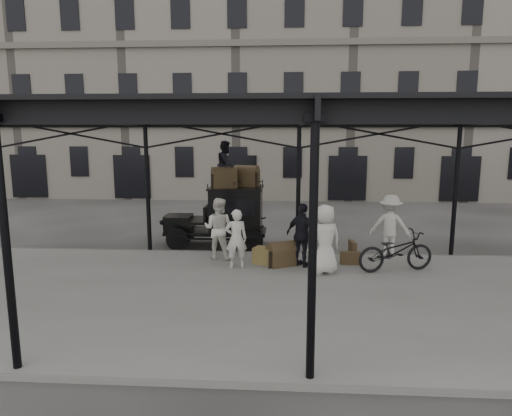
{
  "coord_description": "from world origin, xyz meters",
  "views": [
    {
      "loc": [
        -0.45,
        -12.78,
        4.17
      ],
      "look_at": [
        -1.36,
        1.6,
        1.7
      ],
      "focal_mm": 32.0,
      "sensor_mm": 36.0,
      "label": 1
    }
  ],
  "objects": [
    {
      "name": "building_frontage",
      "position": [
        0.0,
        18.0,
        7.0
      ],
      "size": [
        64.0,
        8.0,
        14.0
      ],
      "primitive_type": "cube",
      "color": "slate",
      "rests_on": "ground"
    },
    {
      "name": "wicker_hamper",
      "position": [
        -1.05,
        0.62,
        0.4
      ],
      "size": [
        0.73,
        0.65,
        0.5
      ],
      "primitive_type": "cube",
      "rotation": [
        0.0,
        0.0,
        -0.4
      ],
      "color": "olive",
      "rests_on": "platform"
    },
    {
      "name": "canopy",
      "position": [
        0.0,
        -1.72,
        4.6
      ],
      "size": [
        22.5,
        9.0,
        4.74
      ],
      "color": "black",
      "rests_on": "ground"
    },
    {
      "name": "bicycle",
      "position": [
        2.76,
        0.13,
        0.74
      ],
      "size": [
        2.38,
        1.33,
        1.18
      ],
      "primitive_type": "imported",
      "rotation": [
        0.0,
        0.0,
        1.82
      ],
      "color": "black",
      "rests_on": "platform"
    },
    {
      "name": "ground",
      "position": [
        0.0,
        0.0,
        0.0
      ],
      "size": [
        120.0,
        120.0,
        0.0
      ],
      "primitive_type": "plane",
      "color": "#383533",
      "rests_on": "ground"
    },
    {
      "name": "porter_roof",
      "position": [
        -2.51,
        3.1,
        2.99
      ],
      "size": [
        0.76,
        0.9,
        1.62
      ],
      "primitive_type": "imported",
      "rotation": [
        0.0,
        0.0,
        1.37
      ],
      "color": "black",
      "rests_on": "taxi"
    },
    {
      "name": "porter_right",
      "position": [
        2.96,
        1.8,
        1.14
      ],
      "size": [
        1.44,
        1.09,
        1.98
      ],
      "primitive_type": "imported",
      "rotation": [
        0.0,
        0.0,
        2.84
      ],
      "color": "beige",
      "rests_on": "platform"
    },
    {
      "name": "taxi",
      "position": [
        -2.48,
        3.2,
        1.2
      ],
      "size": [
        3.65,
        1.55,
        2.18
      ],
      "color": "black",
      "rests_on": "ground"
    },
    {
      "name": "suitcase_upright",
      "position": [
        1.78,
        1.8,
        0.38
      ],
      "size": [
        0.21,
        0.61,
        0.45
      ],
      "primitive_type": "cube",
      "rotation": [
        0.0,
        0.0,
        0.1
      ],
      "color": "#4C3C23",
      "rests_on": "platform"
    },
    {
      "name": "suitcase_flat",
      "position": [
        1.55,
        0.68,
        0.35
      ],
      "size": [
        0.6,
        0.17,
        0.4
      ],
      "primitive_type": "cube",
      "rotation": [
        0.0,
        0.0,
        -0.03
      ],
      "color": "#4C3C23",
      "rests_on": "platform"
    },
    {
      "name": "porter_centre",
      "position": [
        0.7,
        -0.18,
        1.14
      ],
      "size": [
        1.13,
        0.95,
        1.97
      ],
      "primitive_type": "imported",
      "rotation": [
        0.0,
        0.0,
        3.53
      ],
      "color": "beige",
      "rests_on": "platform"
    },
    {
      "name": "porter_official",
      "position": [
        0.1,
        0.42,
        1.1
      ],
      "size": [
        1.18,
        1.04,
        1.91
      ],
      "primitive_type": "imported",
      "rotation": [
        0.0,
        0.0,
        2.51
      ],
      "color": "black",
      "rests_on": "platform"
    },
    {
      "name": "porter_midleft",
      "position": [
        -2.51,
        1.1,
        1.12
      ],
      "size": [
        1.07,
        0.91,
        1.94
      ],
      "primitive_type": "imported",
      "rotation": [
        0.0,
        0.0,
        2.94
      ],
      "color": "silver",
      "rests_on": "platform"
    },
    {
      "name": "steamer_trunk_platform",
      "position": [
        -0.52,
        0.47,
        0.46
      ],
      "size": [
        0.98,
        0.84,
        0.61
      ],
      "primitive_type": null,
      "rotation": [
        0.0,
        0.0,
        0.49
      ],
      "color": "#4C3C23",
      "rests_on": "platform"
    },
    {
      "name": "porter_left",
      "position": [
        -1.85,
        0.18,
        1.03
      ],
      "size": [
        0.71,
        0.53,
        1.75
      ],
      "primitive_type": "imported",
      "rotation": [
        0.0,
        0.0,
        3.33
      ],
      "color": "silver",
      "rests_on": "platform"
    },
    {
      "name": "platform",
      "position": [
        0.0,
        -2.0,
        0.07
      ],
      "size": [
        28.0,
        8.0,
        0.15
      ],
      "primitive_type": "cube",
      "color": "slate",
      "rests_on": "ground"
    },
    {
      "name": "steamer_trunk_roof_far",
      "position": [
        -1.81,
        3.4,
        2.49
      ],
      "size": [
        0.97,
        0.76,
        0.63
      ],
      "primitive_type": null,
      "rotation": [
        0.0,
        0.0,
        -0.32
      ],
      "color": "#4C3C23",
      "rests_on": "taxi"
    },
    {
      "name": "steamer_trunk_roof_near",
      "position": [
        -2.56,
        2.95,
        2.49
      ],
      "size": [
        0.96,
        0.77,
        0.61
      ],
      "primitive_type": null,
      "rotation": [
        0.0,
        0.0,
        0.36
      ],
      "color": "#4C3C23",
      "rests_on": "taxi"
    }
  ]
}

